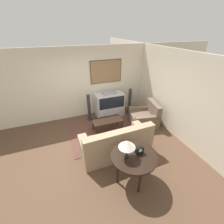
% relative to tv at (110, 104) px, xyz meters
% --- Properties ---
extents(ground_plane, '(12.00, 12.00, 0.00)m').
position_rel_tv_xyz_m(ground_plane, '(-0.99, -1.71, -0.49)').
color(ground_plane, brown).
extents(wall_back, '(12.00, 0.10, 2.70)m').
position_rel_tv_xyz_m(wall_back, '(-0.97, 0.42, 0.87)').
color(wall_back, beige).
rests_on(wall_back, ground_plane).
extents(wall_right, '(0.06, 12.00, 2.70)m').
position_rel_tv_xyz_m(wall_right, '(1.64, -1.71, 0.86)').
color(wall_right, beige).
rests_on(wall_right, ground_plane).
extents(area_rug, '(2.57, 1.84, 0.01)m').
position_rel_tv_xyz_m(area_rug, '(-0.48, -1.05, -0.49)').
color(area_rug, brown).
rests_on(area_rug, ground_plane).
extents(tv, '(1.13, 0.56, 1.05)m').
position_rel_tv_xyz_m(tv, '(0.00, 0.00, 0.00)').
color(tv, silver).
rests_on(tv, ground_plane).
extents(couch, '(1.99, 0.90, 0.97)m').
position_rel_tv_xyz_m(couch, '(-0.58, -2.14, -0.15)').
color(couch, '#9E8466').
rests_on(couch, ground_plane).
extents(armchair, '(1.05, 1.08, 0.87)m').
position_rel_tv_xyz_m(armchair, '(0.99, -1.10, -0.21)').
color(armchair, brown).
rests_on(armchair, ground_plane).
extents(coffee_table, '(1.04, 0.50, 0.45)m').
position_rel_tv_xyz_m(coffee_table, '(-0.44, -1.00, -0.10)').
color(coffee_table, black).
rests_on(coffee_table, ground_plane).
extents(console_table, '(1.01, 1.01, 0.82)m').
position_rel_tv_xyz_m(console_table, '(-0.56, -3.10, 0.25)').
color(console_table, black).
rests_on(console_table, ground_plane).
extents(table_lamp, '(0.35, 0.35, 0.44)m').
position_rel_tv_xyz_m(table_lamp, '(-0.74, -3.08, 0.68)').
color(table_lamp, black).
rests_on(table_lamp, console_table).
extents(mantel_clock, '(0.17, 0.10, 0.17)m').
position_rel_tv_xyz_m(mantel_clock, '(-0.43, -3.08, 0.41)').
color(mantel_clock, black).
rests_on(mantel_clock, console_table).
extents(speaker_tower_left, '(0.21, 0.21, 1.08)m').
position_rel_tv_xyz_m(speaker_tower_left, '(-0.87, -0.07, 0.02)').
color(speaker_tower_left, black).
rests_on(speaker_tower_left, ground_plane).
extents(speaker_tower_right, '(0.21, 0.21, 1.08)m').
position_rel_tv_xyz_m(speaker_tower_right, '(0.87, -0.07, 0.02)').
color(speaker_tower_right, black).
rests_on(speaker_tower_right, ground_plane).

